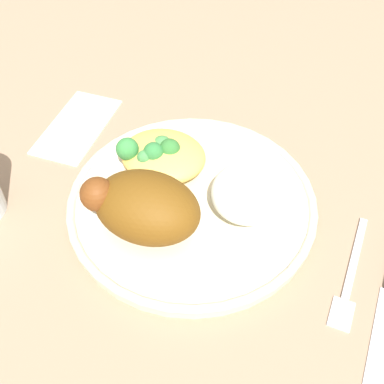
# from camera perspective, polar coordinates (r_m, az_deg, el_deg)

# --- Properties ---
(ground_plane) EXTENTS (2.00, 2.00, 0.00)m
(ground_plane) POSITION_cam_1_polar(r_m,az_deg,el_deg) (0.58, -0.00, -1.93)
(ground_plane) COLOR #97785E
(plate) EXTENTS (0.29, 0.29, 0.02)m
(plate) POSITION_cam_1_polar(r_m,az_deg,el_deg) (0.57, -0.00, -1.28)
(plate) COLOR beige
(plate) RESTS_ON ground_plane
(roasted_chicken) EXTENTS (0.12, 0.08, 0.07)m
(roasted_chicken) POSITION_cam_1_polar(r_m,az_deg,el_deg) (0.51, -5.62, -1.66)
(roasted_chicken) COLOR brown
(roasted_chicken) RESTS_ON plate
(rice_pile) EXTENTS (0.08, 0.09, 0.04)m
(rice_pile) POSITION_cam_1_polar(r_m,az_deg,el_deg) (0.54, 6.54, -0.04)
(rice_pile) COLOR white
(rice_pile) RESTS_ON plate
(mac_cheese_with_broccoli) EXTENTS (0.10, 0.09, 0.04)m
(mac_cheese_with_broccoli) POSITION_cam_1_polar(r_m,az_deg,el_deg) (0.59, -3.60, 4.37)
(mac_cheese_with_broccoli) COLOR #EFBB52
(mac_cheese_with_broccoli) RESTS_ON plate
(fork) EXTENTS (0.02, 0.14, 0.01)m
(fork) POSITION_cam_1_polar(r_m,az_deg,el_deg) (0.54, 17.83, -9.35)
(fork) COLOR silver
(fork) RESTS_ON ground_plane
(napkin) EXTENTS (0.08, 0.14, 0.00)m
(napkin) POSITION_cam_1_polar(r_m,az_deg,el_deg) (0.69, -13.14, 7.47)
(napkin) COLOR white
(napkin) RESTS_ON ground_plane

